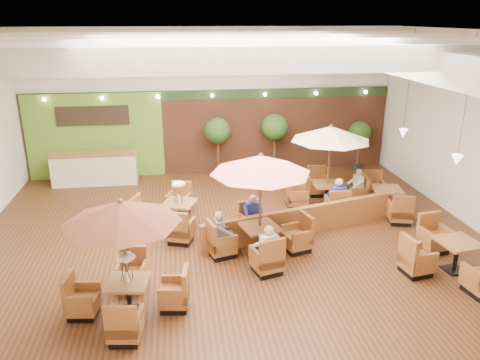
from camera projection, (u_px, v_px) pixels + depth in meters
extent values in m
plane|color=#381E0F|center=(232.00, 237.00, 13.09)|extent=(14.00, 14.00, 0.00)
cube|color=silver|center=(212.00, 102.00, 17.79)|extent=(14.00, 0.04, 5.50)
cube|color=silver|center=(284.00, 248.00, 6.57)|extent=(14.00, 0.04, 5.50)
cube|color=silver|center=(478.00, 133.00, 13.12)|extent=(0.04, 12.00, 5.50)
cube|color=white|center=(231.00, 31.00, 11.27)|extent=(14.00, 12.00, 0.04)
cube|color=brown|center=(212.00, 132.00, 18.11)|extent=(13.90, 0.10, 3.20)
cube|color=#1E3819|center=(212.00, 95.00, 17.62)|extent=(13.90, 0.12, 0.35)
cube|color=#5B8D29|center=(95.00, 136.00, 17.46)|extent=(5.00, 0.08, 3.20)
cube|color=black|center=(93.00, 116.00, 17.13)|extent=(2.60, 0.08, 0.70)
cube|color=white|center=(367.00, 53.00, 11.92)|extent=(0.60, 11.00, 0.60)
cube|color=white|center=(261.00, 60.00, 7.65)|extent=(13.60, 0.12, 0.45)
cube|color=white|center=(238.00, 50.00, 10.17)|extent=(13.60, 0.12, 0.45)
cube|color=white|center=(225.00, 43.00, 12.60)|extent=(13.60, 0.12, 0.45)
cube|color=white|center=(216.00, 39.00, 15.12)|extent=(13.60, 0.12, 0.45)
cylinder|color=black|center=(467.00, 99.00, 11.64)|extent=(0.01, 0.01, 3.20)
cone|color=white|center=(457.00, 160.00, 12.17)|extent=(0.28, 0.28, 0.28)
cylinder|color=black|center=(409.00, 83.00, 14.45)|extent=(0.01, 0.01, 3.20)
cone|color=white|center=(403.00, 133.00, 14.97)|extent=(0.28, 0.28, 0.28)
sphere|color=#FFEAC6|center=(44.00, 99.00, 16.60)|extent=(0.14, 0.14, 0.14)
sphere|color=#FFEAC6|center=(102.00, 98.00, 16.87)|extent=(0.14, 0.14, 0.14)
sphere|color=#FFEAC6|center=(158.00, 97.00, 17.14)|extent=(0.14, 0.14, 0.14)
sphere|color=#FFEAC6|center=(212.00, 96.00, 17.41)|extent=(0.14, 0.14, 0.14)
sphere|color=#FFEAC6|center=(265.00, 94.00, 17.67)|extent=(0.14, 0.14, 0.14)
sphere|color=#FFEAC6|center=(316.00, 93.00, 17.94)|extent=(0.14, 0.14, 0.14)
sphere|color=#FFEAC6|center=(366.00, 92.00, 18.21)|extent=(0.14, 0.14, 0.14)
cube|color=beige|center=(95.00, 169.00, 17.08)|extent=(3.00, 0.70, 1.10)
cube|color=brown|center=(93.00, 154.00, 16.88)|extent=(3.00, 0.75, 0.06)
cube|color=brown|center=(301.00, 221.00, 13.08)|extent=(5.78, 1.74, 0.82)
cube|color=brown|center=(128.00, 282.00, 9.54)|extent=(0.94, 0.94, 0.06)
cylinder|color=black|center=(129.00, 297.00, 9.65)|extent=(0.10, 0.10, 0.64)
cube|color=black|center=(130.00, 311.00, 9.76)|extent=(0.50, 0.50, 0.04)
cube|color=brown|center=(125.00, 327.00, 8.81)|extent=(0.68, 0.68, 0.31)
cube|color=brown|center=(125.00, 322.00, 8.48)|extent=(0.61, 0.18, 0.68)
cube|color=brown|center=(109.00, 319.00, 8.74)|extent=(0.15, 0.54, 0.27)
cube|color=brown|center=(140.00, 319.00, 8.74)|extent=(0.15, 0.54, 0.27)
cube|color=black|center=(126.00, 337.00, 8.88)|extent=(0.61, 0.61, 0.14)
cube|color=brown|center=(132.00, 276.00, 10.54)|extent=(0.68, 0.68, 0.31)
cube|color=brown|center=(131.00, 259.00, 10.67)|extent=(0.61, 0.18, 0.68)
cube|color=brown|center=(144.00, 269.00, 10.48)|extent=(0.15, 0.54, 0.27)
cube|color=brown|center=(119.00, 269.00, 10.47)|extent=(0.15, 0.54, 0.27)
cube|color=black|center=(133.00, 285.00, 10.61)|extent=(0.61, 0.61, 0.14)
cube|color=brown|center=(83.00, 303.00, 9.55)|extent=(0.68, 0.68, 0.31)
cube|color=brown|center=(94.00, 289.00, 9.52)|extent=(0.18, 0.61, 0.68)
cube|color=brown|center=(86.00, 287.00, 9.75)|extent=(0.54, 0.15, 0.27)
cube|color=brown|center=(77.00, 303.00, 9.22)|extent=(0.54, 0.15, 0.27)
cube|color=black|center=(84.00, 313.00, 9.62)|extent=(0.61, 0.61, 0.14)
cube|color=brown|center=(174.00, 296.00, 9.80)|extent=(0.68, 0.68, 0.31)
cube|color=brown|center=(161.00, 286.00, 9.63)|extent=(0.18, 0.61, 0.68)
cube|color=brown|center=(172.00, 296.00, 9.47)|extent=(0.54, 0.15, 0.27)
cube|color=brown|center=(176.00, 281.00, 10.00)|extent=(0.54, 0.15, 0.27)
cube|color=black|center=(175.00, 305.00, 9.87)|extent=(0.61, 0.61, 0.14)
cylinder|color=brown|center=(126.00, 260.00, 9.37)|extent=(0.06, 0.06, 2.44)
cone|color=#4D2416|center=(121.00, 212.00, 9.02)|extent=(2.34, 2.34, 0.45)
sphere|color=brown|center=(120.00, 201.00, 8.95)|extent=(0.10, 0.10, 0.10)
cylinder|color=silver|center=(127.00, 276.00, 9.49)|extent=(0.10, 0.10, 0.22)
cube|color=brown|center=(260.00, 227.00, 11.94)|extent=(1.10, 1.10, 0.06)
cylinder|color=black|center=(260.00, 240.00, 12.06)|extent=(0.10, 0.10, 0.69)
cube|color=black|center=(259.00, 252.00, 12.18)|extent=(0.58, 0.58, 0.04)
cube|color=brown|center=(267.00, 261.00, 11.16)|extent=(0.80, 0.80, 0.33)
cube|color=brown|center=(266.00, 255.00, 10.80)|extent=(0.65, 0.28, 0.73)
cube|color=brown|center=(256.00, 256.00, 10.97)|extent=(0.24, 0.58, 0.29)
cube|color=brown|center=(278.00, 251.00, 11.20)|extent=(0.24, 0.58, 0.29)
cube|color=black|center=(267.00, 270.00, 11.23)|extent=(0.71, 0.71, 0.15)
cube|color=brown|center=(253.00, 226.00, 13.01)|extent=(0.80, 0.80, 0.33)
cube|color=brown|center=(254.00, 212.00, 13.16)|extent=(0.65, 0.28, 0.73)
cube|color=brown|center=(263.00, 218.00, 13.06)|extent=(0.24, 0.58, 0.29)
cube|color=brown|center=(243.00, 221.00, 12.83)|extent=(0.24, 0.58, 0.29)
cube|color=black|center=(253.00, 234.00, 13.09)|extent=(0.71, 0.71, 0.15)
cube|color=brown|center=(221.00, 245.00, 11.95)|extent=(0.80, 0.80, 0.33)
cube|color=brown|center=(232.00, 234.00, 11.81)|extent=(0.28, 0.65, 0.73)
cube|color=brown|center=(217.00, 233.00, 12.14)|extent=(0.58, 0.24, 0.29)
cube|color=brown|center=(226.00, 242.00, 11.62)|extent=(0.58, 0.24, 0.29)
cube|color=black|center=(221.00, 253.00, 12.03)|extent=(0.71, 0.71, 0.15)
cube|color=brown|center=(297.00, 240.00, 12.22)|extent=(0.80, 0.80, 0.33)
cube|color=brown|center=(287.00, 228.00, 12.15)|extent=(0.28, 0.65, 0.73)
cube|color=brown|center=(303.00, 237.00, 11.89)|extent=(0.58, 0.24, 0.29)
cube|color=brown|center=(291.00, 228.00, 12.41)|extent=(0.58, 0.24, 0.29)
cube|color=black|center=(296.00, 248.00, 12.30)|extent=(0.71, 0.71, 0.15)
cylinder|color=brown|center=(260.00, 207.00, 11.76)|extent=(0.06, 0.06, 2.61)
cone|color=#D06464|center=(261.00, 164.00, 11.38)|extent=(2.51, 2.51, 0.45)
sphere|color=brown|center=(261.00, 155.00, 11.31)|extent=(0.10, 0.10, 0.10)
cube|color=brown|center=(327.00, 184.00, 14.99)|extent=(0.96, 0.96, 0.06)
cylinder|color=black|center=(327.00, 195.00, 15.11)|extent=(0.10, 0.10, 0.69)
cube|color=black|center=(326.00, 205.00, 15.23)|extent=(0.51, 0.51, 0.04)
cube|color=brown|center=(337.00, 209.00, 14.21)|extent=(0.70, 0.70, 0.33)
cube|color=brown|center=(341.00, 202.00, 13.85)|extent=(0.65, 0.16, 0.73)
cube|color=brown|center=(327.00, 202.00, 14.12)|extent=(0.13, 0.58, 0.29)
cube|color=brown|center=(347.00, 202.00, 14.15)|extent=(0.13, 0.58, 0.29)
cube|color=black|center=(336.00, 216.00, 14.29)|extent=(0.62, 0.62, 0.15)
cube|color=brown|center=(318.00, 187.00, 16.05)|extent=(0.70, 0.70, 0.33)
cube|color=brown|center=(315.00, 175.00, 16.20)|extent=(0.65, 0.16, 0.73)
cube|color=brown|center=(327.00, 181.00, 16.00)|extent=(0.13, 0.58, 0.29)
cube|color=brown|center=(309.00, 181.00, 15.97)|extent=(0.13, 0.58, 0.29)
cube|color=black|center=(317.00, 193.00, 16.13)|extent=(0.62, 0.62, 0.15)
cube|color=brown|center=(297.00, 198.00, 15.00)|extent=(0.70, 0.70, 0.33)
cube|color=brown|center=(305.00, 189.00, 14.95)|extent=(0.16, 0.65, 0.73)
cube|color=brown|center=(296.00, 189.00, 15.21)|extent=(0.58, 0.13, 0.29)
cube|color=brown|center=(299.00, 196.00, 14.65)|extent=(0.58, 0.13, 0.29)
cube|color=black|center=(297.00, 205.00, 15.08)|extent=(0.62, 0.62, 0.15)
cube|color=brown|center=(356.00, 195.00, 15.26)|extent=(0.70, 0.70, 0.33)
cube|color=brown|center=(349.00, 187.00, 15.10)|extent=(0.16, 0.65, 0.73)
cube|color=brown|center=(359.00, 193.00, 14.91)|extent=(0.58, 0.13, 0.29)
cube|color=brown|center=(354.00, 186.00, 15.48)|extent=(0.58, 0.13, 0.29)
cube|color=black|center=(355.00, 202.00, 15.34)|extent=(0.62, 0.62, 0.15)
cylinder|color=brown|center=(329.00, 168.00, 14.80)|extent=(0.06, 0.06, 2.60)
cone|color=beige|center=(331.00, 133.00, 14.43)|extent=(2.50, 2.50, 0.45)
sphere|color=brown|center=(331.00, 126.00, 14.36)|extent=(0.10, 0.10, 0.10)
cube|color=brown|center=(179.00, 203.00, 13.46)|extent=(1.14, 1.14, 0.06)
cylinder|color=black|center=(180.00, 215.00, 13.58)|extent=(0.10, 0.10, 0.69)
cube|color=black|center=(180.00, 226.00, 13.70)|extent=(0.60, 0.60, 0.04)
cube|color=brown|center=(181.00, 232.00, 12.68)|extent=(0.83, 0.83, 0.33)
cube|color=brown|center=(184.00, 225.00, 12.35)|extent=(0.64, 0.32, 0.73)
cube|color=brown|center=(170.00, 224.00, 12.67)|extent=(0.27, 0.57, 0.29)
cube|color=brown|center=(191.00, 226.00, 12.55)|extent=(0.27, 0.57, 0.29)
cube|color=black|center=(181.00, 240.00, 12.76)|extent=(0.73, 0.73, 0.15)
cube|color=brown|center=(179.00, 204.00, 14.53)|extent=(0.83, 0.83, 0.33)
cube|color=brown|center=(176.00, 192.00, 14.65)|extent=(0.64, 0.32, 0.73)
cube|color=brown|center=(188.00, 199.00, 14.41)|extent=(0.27, 0.57, 0.29)
cube|color=brown|center=(170.00, 197.00, 14.52)|extent=(0.27, 0.57, 0.29)
cube|color=black|center=(180.00, 211.00, 14.61)|extent=(0.73, 0.73, 0.15)
cube|color=brown|center=(145.00, 219.00, 13.47)|extent=(0.83, 0.83, 0.33)
cube|color=brown|center=(154.00, 207.00, 13.49)|extent=(0.32, 0.64, 0.73)
cube|color=brown|center=(149.00, 208.00, 13.68)|extent=(0.57, 0.27, 0.29)
cube|color=brown|center=(141.00, 217.00, 13.12)|extent=(0.57, 0.27, 0.29)
cube|color=black|center=(146.00, 227.00, 13.55)|extent=(0.73, 0.73, 0.15)
cylinder|color=silver|center=(179.00, 199.00, 13.41)|extent=(0.10, 0.10, 0.22)
cube|color=brown|center=(458.00, 242.00, 11.10)|extent=(1.02, 1.02, 0.06)
cylinder|color=black|center=(456.00, 256.00, 11.22)|extent=(0.11, 0.11, 0.70)
cube|color=black|center=(454.00, 270.00, 11.34)|extent=(0.54, 0.54, 0.04)
cube|color=brown|center=(472.00, 275.00, 10.15)|extent=(0.17, 0.59, 0.30)
cube|color=black|center=(480.00, 291.00, 10.38)|extent=(0.66, 0.66, 0.15)
cube|color=brown|center=(434.00, 240.00, 12.18)|extent=(0.74, 0.74, 0.34)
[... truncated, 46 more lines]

